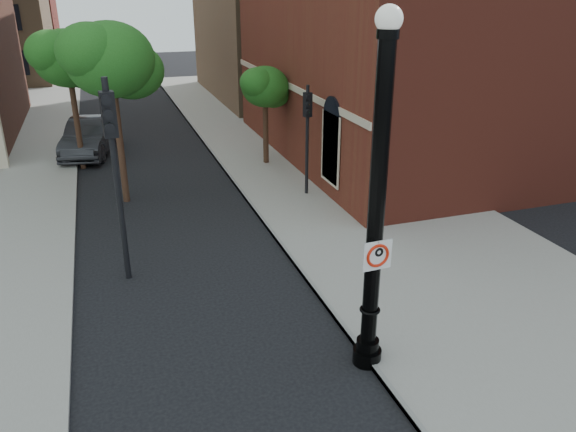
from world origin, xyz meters
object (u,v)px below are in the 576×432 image
object	(u,v)px
lamppost	(376,219)
traffic_signal_left	(113,149)
traffic_signal_right	(307,123)
no_parking_sign	(378,255)
parked_car	(90,137)

from	to	relation	value
lamppost	traffic_signal_left	bearing A→B (deg)	129.97
lamppost	traffic_signal_right	xyz separation A→B (m)	(2.30, 9.93, -0.51)
no_parking_sign	traffic_signal_left	world-z (taller)	traffic_signal_left
parked_car	traffic_signal_right	world-z (taller)	traffic_signal_right
lamppost	no_parking_sign	xyz separation A→B (m)	(-0.01, -0.18, -0.68)
lamppost	traffic_signal_right	distance (m)	10.20
no_parking_sign	traffic_signal_left	distance (m)	7.35
no_parking_sign	traffic_signal_right	distance (m)	10.37
lamppost	traffic_signal_right	size ratio (longest dim) A/B	1.72
no_parking_sign	traffic_signal_left	size ratio (longest dim) A/B	0.11
no_parking_sign	traffic_signal_left	bearing A→B (deg)	125.92
lamppost	traffic_signal_right	world-z (taller)	lamppost
traffic_signal_left	traffic_signal_right	size ratio (longest dim) A/B	1.30
parked_car	traffic_signal_left	bearing A→B (deg)	-73.70
parked_car	traffic_signal_right	bearing A→B (deg)	-35.38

